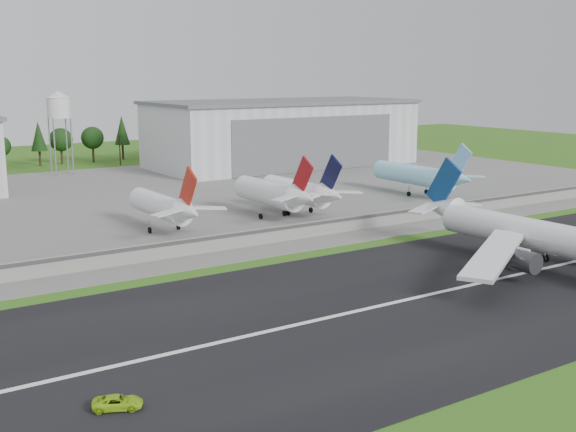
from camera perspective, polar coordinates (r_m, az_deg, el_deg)
ground at (r=111.17m, az=13.54°, el=-7.67°), size 600.00×600.00×0.00m
runway at (r=117.81m, az=9.98°, el=-6.42°), size 320.00×60.00×0.10m
runway_centerline at (r=117.79m, az=9.99°, el=-6.39°), size 220.00×1.00×0.02m
apron at (r=209.37m, az=-11.07°, el=1.29°), size 320.00×150.00×0.10m
blast_fence at (r=151.94m, az=-1.67°, el=-1.56°), size 240.00×0.61×3.50m
hangar_east at (r=282.10m, az=-0.46°, el=6.59°), size 102.00×47.00×25.20m
water_tower at (r=266.51m, az=-17.69°, el=8.36°), size 8.40×8.40×29.40m
utility_poles at (r=284.30m, az=-17.26°, el=3.56°), size 230.00×3.00×12.00m
treeline at (r=298.64m, az=-18.07°, el=3.86°), size 320.00×16.00×22.00m
main_airliner at (r=139.12m, az=19.65°, el=-2.11°), size 57.27×59.11×18.17m
ground_vehicle at (r=81.65m, az=-13.32°, el=-14.14°), size 5.90×4.47×1.49m
parked_jet_red_a at (r=163.81m, az=-9.62°, el=0.73°), size 7.36×31.29×16.51m
parked_jet_red_b at (r=177.31m, az=-0.99°, el=1.78°), size 7.36×31.29×16.84m
parked_jet_navy at (r=181.74m, az=1.19°, el=1.95°), size 7.36×31.29×16.64m
parked_jet_skyblue at (r=214.19m, az=10.52°, el=3.18°), size 7.36×37.29×16.72m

